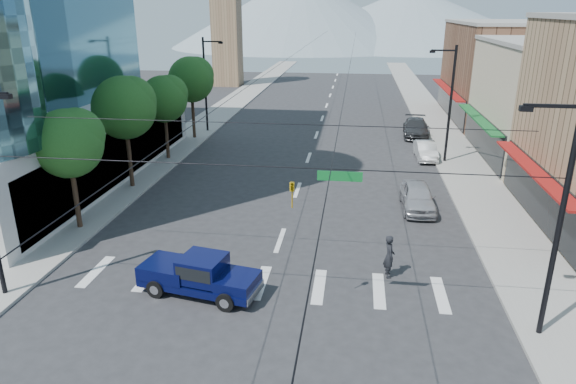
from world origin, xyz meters
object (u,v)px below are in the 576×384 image
at_px(pedestrian, 389,256).
at_px(parked_car_far, 416,128).
at_px(parked_car_near, 418,197).
at_px(parked_car_mid, 426,151).
at_px(pickup_truck, 199,274).

distance_m(pedestrian, parked_car_far, 28.17).
height_order(pedestrian, parked_car_far, pedestrian).
bearing_deg(parked_car_near, parked_car_far, 83.82).
bearing_deg(pedestrian, parked_car_mid, -20.64).
relative_size(pickup_truck, parked_car_mid, 1.28).
distance_m(pedestrian, parked_car_near, 8.90).
height_order(parked_car_mid, parked_car_far, parked_car_far).
xyz_separation_m(pickup_truck, parked_car_far, (12.04, 30.46, -0.09)).
height_order(pedestrian, parked_car_near, pedestrian).
bearing_deg(parked_car_near, pickup_truck, -133.27).
bearing_deg(pedestrian, parked_car_near, -23.48).
bearing_deg(parked_car_far, parked_car_mid, -86.69).
relative_size(pickup_truck, pedestrian, 2.70).
relative_size(parked_car_near, parked_car_mid, 1.11).
xyz_separation_m(pedestrian, parked_car_near, (2.15, 8.63, -0.20)).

